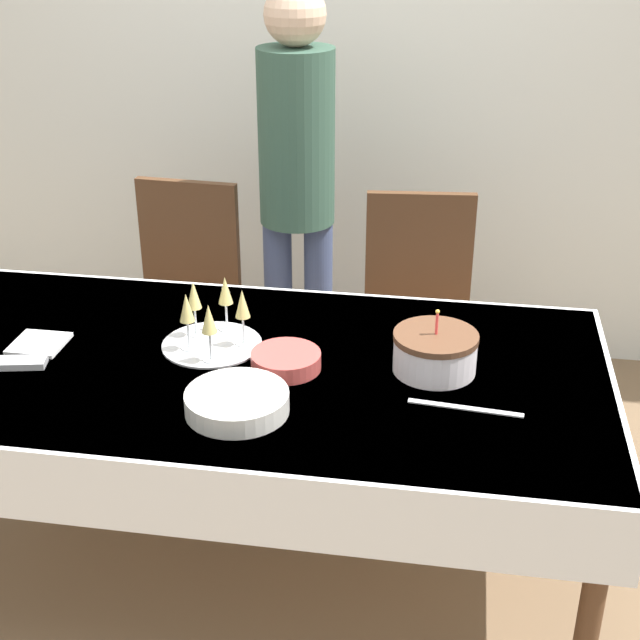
# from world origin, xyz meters

# --- Properties ---
(ground_plane) EXTENTS (12.00, 12.00, 0.00)m
(ground_plane) POSITION_xyz_m (0.00, 0.00, 0.00)
(ground_plane) COLOR brown
(wall_back) EXTENTS (8.00, 0.05, 2.70)m
(wall_back) POSITION_xyz_m (0.00, 1.61, 1.35)
(wall_back) COLOR silver
(wall_back) RESTS_ON ground_plane
(dining_table) EXTENTS (2.08, 1.05, 0.72)m
(dining_table) POSITION_xyz_m (0.00, 0.00, 0.62)
(dining_table) COLOR white
(dining_table) RESTS_ON ground_plane
(dining_chair_far_left) EXTENTS (0.45, 0.45, 0.95)m
(dining_chair_far_left) POSITION_xyz_m (-0.45, 0.84, 0.52)
(dining_chair_far_left) COLOR #51331E
(dining_chair_far_left) RESTS_ON ground_plane
(dining_chair_far_right) EXTENTS (0.46, 0.46, 0.95)m
(dining_chair_far_right) POSITION_xyz_m (0.45, 0.84, 0.52)
(dining_chair_far_right) COLOR #51331E
(dining_chair_far_right) RESTS_ON ground_plane
(birthday_cake) EXTENTS (0.24, 0.24, 0.19)m
(birthday_cake) POSITION_xyz_m (0.54, 0.04, 0.78)
(birthday_cake) COLOR white
(birthday_cake) RESTS_ON dining_table
(champagne_tray) EXTENTS (0.30, 0.30, 0.18)m
(champagne_tray) POSITION_xyz_m (-0.11, 0.09, 0.81)
(champagne_tray) COLOR silver
(champagne_tray) RESTS_ON dining_table
(plate_stack_main) EXTENTS (0.27, 0.27, 0.06)m
(plate_stack_main) POSITION_xyz_m (0.05, -0.26, 0.75)
(plate_stack_main) COLOR silver
(plate_stack_main) RESTS_ON dining_table
(plate_stack_dessert) EXTENTS (0.20, 0.20, 0.05)m
(plate_stack_dessert) POSITION_xyz_m (0.13, -0.02, 0.75)
(plate_stack_dessert) COLOR #CC4C47
(plate_stack_dessert) RESTS_ON dining_table
(cake_knife) EXTENTS (0.30, 0.05, 0.00)m
(cake_knife) POSITION_xyz_m (0.63, -0.15, 0.73)
(cake_knife) COLOR silver
(cake_knife) RESTS_ON dining_table
(fork_pile) EXTENTS (0.18, 0.09, 0.02)m
(fork_pile) POSITION_xyz_m (-0.63, -0.13, 0.73)
(fork_pile) COLOR silver
(fork_pile) RESTS_ON dining_table
(napkin_pile) EXTENTS (0.15, 0.15, 0.01)m
(napkin_pile) POSITION_xyz_m (-0.62, 0.00, 0.73)
(napkin_pile) COLOR white
(napkin_pile) RESTS_ON dining_table
(person_standing) EXTENTS (0.28, 0.28, 1.66)m
(person_standing) POSITION_xyz_m (-0.02, 0.97, 1.00)
(person_standing) COLOR #3F4C72
(person_standing) RESTS_ON ground_plane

